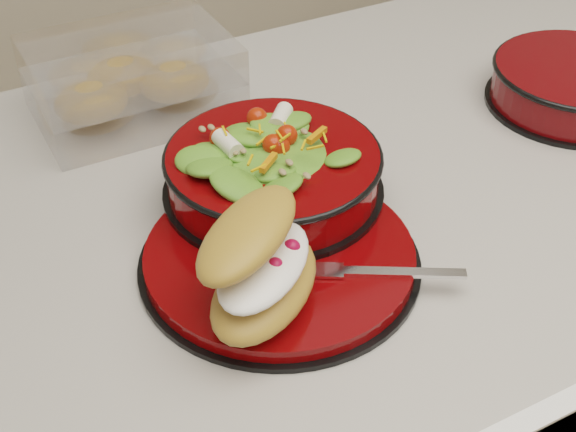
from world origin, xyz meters
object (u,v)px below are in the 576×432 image
pastry_box (131,80)px  fork (379,272)px  dinner_plate (281,257)px  salad_bowl (273,164)px  croissant (261,264)px  island_counter (309,430)px  extra_bowl (575,84)px

pastry_box → fork: bearing=-77.3°
dinner_plate → salad_bowl: size_ratio=1.19×
croissant → fork: 0.12m
island_counter → pastry_box: pastry_box is taller
salad_bowl → croissant: bearing=-120.9°
salad_bowl → croissant: (-0.08, -0.14, 0.01)m
dinner_plate → croissant: 0.09m
dinner_plate → fork: fork is taller
croissant → extra_bowl: (0.52, 0.15, -0.03)m
pastry_box → salad_bowl: bearing=-76.0°
salad_bowl → pastry_box: salad_bowl is taller
fork → island_counter: bearing=19.7°
fork → extra_bowl: extra_bowl is taller
island_counter → fork: bearing=-100.3°
pastry_box → extra_bowl: 0.55m
island_counter → pastry_box: bearing=117.0°
croissant → fork: croissant is taller
dinner_plate → salad_bowl: bearing=67.1°
dinner_plate → salad_bowl: salad_bowl is taller
dinner_plate → croissant: bearing=-131.7°
dinner_plate → island_counter: bearing=46.1°
croissant → fork: (0.11, -0.02, -0.04)m
croissant → pastry_box: bearing=47.6°
island_counter → croissant: size_ratio=7.42×
dinner_plate → pastry_box: size_ratio=1.16×
extra_bowl → island_counter: bearing=179.4°
fork → pastry_box: (-0.09, 0.42, 0.02)m
island_counter → salad_bowl: 0.51m
island_counter → fork: size_ratio=8.98×
pastry_box → extra_bowl: (0.50, -0.25, -0.01)m
salad_bowl → croissant: 0.16m
croissant → fork: bearing=-50.4°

